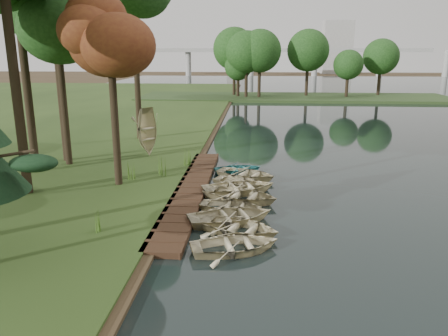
# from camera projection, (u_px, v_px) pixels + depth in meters

# --- Properties ---
(ground) EXTENTS (300.00, 300.00, 0.00)m
(ground) POSITION_uv_depth(u_px,v_px,m) (221.00, 193.00, 23.50)
(ground) COLOR #3D2F1D
(boardwalk) EXTENTS (1.60, 16.00, 0.30)m
(boardwalk) POSITION_uv_depth(u_px,v_px,m) (191.00, 190.00, 23.57)
(boardwalk) COLOR #352114
(boardwalk) RESTS_ON ground
(peninsula) EXTENTS (50.00, 14.00, 0.45)m
(peninsula) POSITION_uv_depth(u_px,v_px,m) (294.00, 97.00, 71.08)
(peninsula) COLOR #2A401C
(peninsula) RESTS_ON ground
(far_trees) EXTENTS (45.60, 5.60, 8.80)m
(far_trees) POSITION_uv_depth(u_px,v_px,m) (275.00, 58.00, 69.72)
(far_trees) COLOR black
(far_trees) RESTS_ON peninsula
(bridge) EXTENTS (95.90, 4.00, 8.60)m
(bridge) POSITION_uv_depth(u_px,v_px,m) (290.00, 53.00, 136.50)
(bridge) COLOR #A5A5A0
(bridge) RESTS_ON ground
(building_a) EXTENTS (10.00, 8.00, 18.00)m
(building_a) POSITION_uv_depth(u_px,v_px,m) (337.00, 47.00, 154.05)
(building_a) COLOR #A5A5A0
(building_a) RESTS_ON ground
(building_b) EXTENTS (8.00, 8.00, 12.00)m
(building_b) POSITION_uv_depth(u_px,v_px,m) (238.00, 56.00, 162.09)
(building_b) COLOR #A5A5A0
(building_b) RESTS_ON ground
(rowboat_0) EXTENTS (3.94, 3.29, 0.70)m
(rowboat_0) POSITION_uv_depth(u_px,v_px,m) (235.00, 243.00, 16.39)
(rowboat_0) COLOR beige
(rowboat_0) RESTS_ON water
(rowboat_1) EXTENTS (4.13, 3.57, 0.72)m
(rowboat_1) POSITION_uv_depth(u_px,v_px,m) (239.00, 225.00, 18.05)
(rowboat_1) COLOR beige
(rowboat_1) RESTS_ON water
(rowboat_2) EXTENTS (4.54, 3.91, 0.79)m
(rowboat_2) POSITION_uv_depth(u_px,v_px,m) (231.00, 214.00, 19.18)
(rowboat_2) COLOR beige
(rowboat_2) RESTS_ON water
(rowboat_3) EXTENTS (3.30, 2.61, 0.62)m
(rowboat_3) POSITION_uv_depth(u_px,v_px,m) (231.00, 204.00, 20.67)
(rowboat_3) COLOR beige
(rowboat_3) RESTS_ON water
(rowboat_4) EXTENTS (4.59, 3.96, 0.80)m
(rowboat_4) POSITION_uv_depth(u_px,v_px,m) (240.00, 194.00, 21.98)
(rowboat_4) COLOR beige
(rowboat_4) RESTS_ON water
(rowboat_5) EXTENTS (4.66, 3.97, 0.82)m
(rowboat_5) POSITION_uv_depth(u_px,v_px,m) (239.00, 186.00, 23.22)
(rowboat_5) COLOR beige
(rowboat_5) RESTS_ON water
(rowboat_6) EXTENTS (3.89, 3.40, 0.67)m
(rowboat_6) POSITION_uv_depth(u_px,v_px,m) (241.00, 181.00, 24.36)
(rowboat_6) COLOR beige
(rowboat_6) RESTS_ON water
(rowboat_7) EXTENTS (4.31, 3.79, 0.74)m
(rowboat_7) POSITION_uv_depth(u_px,v_px,m) (246.00, 173.00, 25.91)
(rowboat_7) COLOR beige
(rowboat_7) RESTS_ON water
(rowboat_8) EXTENTS (3.52, 3.00, 0.62)m
(rowboat_8) POSITION_uv_depth(u_px,v_px,m) (238.00, 168.00, 27.24)
(rowboat_8) COLOR teal
(rowboat_8) RESTS_ON water
(stored_rowboat) EXTENTS (4.16, 3.89, 0.70)m
(stored_rowboat) POSITION_uv_depth(u_px,v_px,m) (148.00, 151.00, 30.61)
(stored_rowboat) COLOR beige
(stored_rowboat) RESTS_ON bank
(tree_2) EXTENTS (3.93, 3.93, 9.60)m
(tree_2) POSITION_uv_depth(u_px,v_px,m) (109.00, 36.00, 22.09)
(tree_2) COLOR black
(tree_2) RESTS_ON bank
(tree_4) EXTENTS (4.84, 4.84, 10.71)m
(tree_4) POSITION_uv_depth(u_px,v_px,m) (57.00, 26.00, 26.25)
(tree_4) COLOR black
(tree_4) RESTS_ON bank
(reeds_0) EXTENTS (0.60, 0.60, 0.85)m
(reeds_0) POSITION_uv_depth(u_px,v_px,m) (99.00, 221.00, 17.66)
(reeds_0) COLOR #3F661E
(reeds_0) RESTS_ON bank
(reeds_1) EXTENTS (0.60, 0.60, 1.05)m
(reeds_1) POSITION_uv_depth(u_px,v_px,m) (130.00, 170.00, 24.84)
(reeds_1) COLOR #3F661E
(reeds_1) RESTS_ON bank
(reeds_2) EXTENTS (0.60, 0.60, 1.09)m
(reeds_2) POSITION_uv_depth(u_px,v_px,m) (162.00, 166.00, 25.71)
(reeds_2) COLOR #3F661E
(reeds_2) RESTS_ON bank
(reeds_3) EXTENTS (0.60, 0.60, 1.07)m
(reeds_3) POSITION_uv_depth(u_px,v_px,m) (186.00, 157.00, 28.07)
(reeds_3) COLOR #3F661E
(reeds_3) RESTS_ON bank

